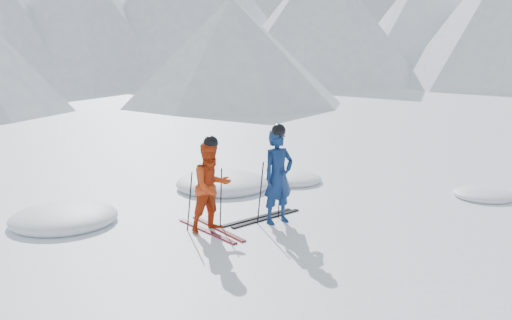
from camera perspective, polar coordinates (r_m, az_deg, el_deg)
ground at (r=11.10m, az=7.12°, el=-5.14°), size 160.00×160.00×0.00m
mountain_range at (r=44.96m, az=-21.48°, el=15.00°), size 106.15×62.94×15.53m
skier_blue at (r=9.95m, az=2.36°, el=-1.78°), size 0.66×0.45×1.74m
skier_red at (r=9.53m, az=-4.71°, el=-2.84°), size 0.79×0.62×1.60m
pole_blue_left at (r=9.95m, az=0.46°, el=-3.50°), size 0.12×0.08×1.16m
pole_blue_right at (r=10.36m, az=2.50°, el=-2.91°), size 0.12×0.07×1.16m
pole_red_left at (r=9.65m, az=-7.00°, el=-4.35°), size 0.11×0.09×1.06m
pole_red_right at (r=9.88m, az=-3.71°, el=-3.92°), size 0.11×0.08×1.06m
ski_worn_left at (r=9.69m, az=-5.24°, el=-7.45°), size 0.12×1.70×0.03m
ski_worn_right at (r=9.81m, az=-4.05°, el=-7.19°), size 0.18×1.70×0.03m
ski_loose_a at (r=10.41m, az=0.16°, el=-6.07°), size 1.70×0.17×0.03m
ski_loose_b at (r=10.36m, az=1.12°, el=-6.16°), size 1.70×0.22×0.03m
snow_lumps at (r=11.94m, az=-4.43°, el=-3.92°), size 9.50×5.98×0.48m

